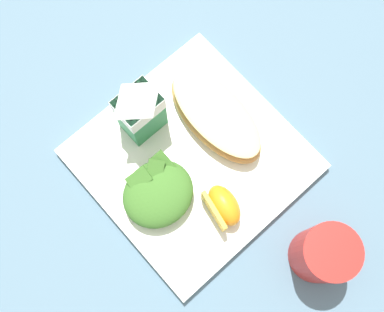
# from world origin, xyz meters

# --- Properties ---
(ground) EXTENTS (3.00, 3.00, 0.00)m
(ground) POSITION_xyz_m (0.00, 0.00, 0.00)
(ground) COLOR slate
(white_plate) EXTENTS (0.28, 0.28, 0.02)m
(white_plate) POSITION_xyz_m (0.00, 0.00, 0.01)
(white_plate) COLOR white
(white_plate) RESTS_ON ground
(cheesy_pizza_bread) EXTENTS (0.08, 0.17, 0.04)m
(cheesy_pizza_bread) POSITION_xyz_m (0.06, 0.02, 0.03)
(cheesy_pizza_bread) COLOR tan
(cheesy_pizza_bread) RESTS_ON white_plate
(green_salad_pile) EXTENTS (0.10, 0.09, 0.05)m
(green_salad_pile) POSITION_xyz_m (-0.07, -0.01, 0.04)
(green_salad_pile) COLOR #3D7028
(green_salad_pile) RESTS_ON white_plate
(milk_carton) EXTENTS (0.06, 0.04, 0.11)m
(milk_carton) POSITION_xyz_m (-0.02, 0.08, 0.08)
(milk_carton) COLOR #2D8451
(milk_carton) RESTS_ON white_plate
(orange_wedge_front) EXTENTS (0.05, 0.07, 0.04)m
(orange_wedge_front) POSITION_xyz_m (-0.02, -0.08, 0.04)
(orange_wedge_front) COLOR orange
(orange_wedge_front) RESTS_ON white_plate
(drinking_red_cup) EXTENTS (0.07, 0.07, 0.10)m
(drinking_red_cup) POSITION_xyz_m (0.04, -0.21, 0.05)
(drinking_red_cup) COLOR red
(drinking_red_cup) RESTS_ON ground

